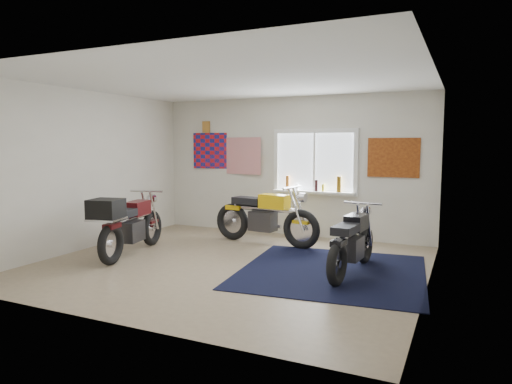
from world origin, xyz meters
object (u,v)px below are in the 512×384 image
at_px(navy_rug, 332,271).
at_px(maroon_tourer, 128,224).
at_px(yellow_triumph, 265,218).
at_px(black_chrome_bike, 352,244).

relative_size(navy_rug, maroon_tourer, 1.31).
bearing_deg(navy_rug, maroon_tourer, -171.04).
relative_size(navy_rug, yellow_triumph, 1.22).
distance_m(black_chrome_bike, maroon_tourer, 3.51).
xyz_separation_m(navy_rug, yellow_triumph, (-1.59, 1.26, 0.47)).
bearing_deg(yellow_triumph, black_chrome_bike, -26.40).
xyz_separation_m(navy_rug, maroon_tourer, (-3.19, -0.50, 0.52)).
height_order(yellow_triumph, maroon_tourer, yellow_triumph).
bearing_deg(black_chrome_bike, navy_rug, 100.22).
xyz_separation_m(yellow_triumph, black_chrome_bike, (1.86, -1.23, -0.06)).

